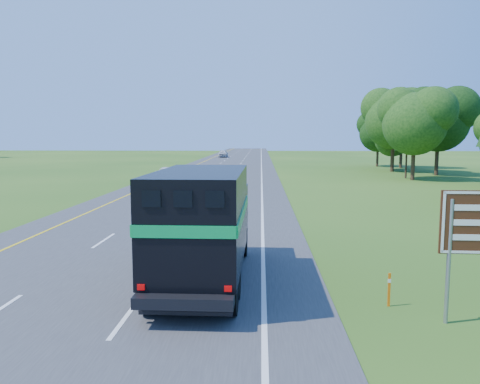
# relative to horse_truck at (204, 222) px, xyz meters

# --- Properties ---
(ground) EXTENTS (300.00, 300.00, 0.00)m
(ground) POSITION_rel_horse_truck_xyz_m (-3.53, -5.14, -2.03)
(ground) COLOR #265015
(ground) RESTS_ON ground
(road) EXTENTS (15.00, 260.00, 0.04)m
(road) POSITION_rel_horse_truck_xyz_m (-3.53, 44.86, -2.01)
(road) COLOR #38383A
(road) RESTS_ON ground
(lane_markings) EXTENTS (11.15, 260.00, 0.01)m
(lane_markings) POSITION_rel_horse_truck_xyz_m (-3.53, 44.86, -1.99)
(lane_markings) COLOR yellow
(lane_markings) RESTS_ON road
(horse_truck) EXTENTS (2.76, 8.44, 3.72)m
(horse_truck) POSITION_rel_horse_truck_xyz_m (0.00, 0.00, 0.00)
(horse_truck) COLOR black
(horse_truck) RESTS_ON road
(white_suv) EXTENTS (3.22, 6.60, 1.81)m
(white_suv) POSITION_rel_horse_truck_xyz_m (-7.02, 29.74, -1.09)
(white_suv) COLOR silver
(white_suv) RESTS_ON road
(far_car) EXTENTS (2.13, 5.12, 1.73)m
(far_car) POSITION_rel_horse_truck_xyz_m (-6.88, 93.02, -1.12)
(far_car) COLOR silver
(far_car) RESTS_ON road
(delineator) EXTENTS (0.08, 0.04, 0.97)m
(delineator) POSITION_rel_horse_truck_xyz_m (5.52, -1.95, -1.51)
(delineator) COLOR orange
(delineator) RESTS_ON ground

